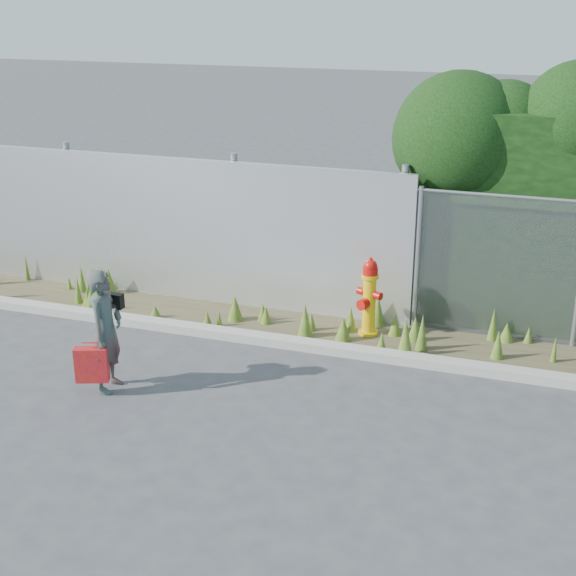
{
  "coord_description": "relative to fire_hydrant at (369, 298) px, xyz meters",
  "views": [
    {
      "loc": [
        2.69,
        -7.53,
        4.53
      ],
      "look_at": [
        -0.3,
        1.4,
        1.0
      ],
      "focal_mm": 50.0,
      "sensor_mm": 36.0,
      "label": 1
    }
  ],
  "objects": [
    {
      "name": "ground",
      "position": [
        -0.5,
        -2.51,
        -0.55
      ],
      "size": [
        80.0,
        80.0,
        0.0
      ],
      "primitive_type": "plane",
      "color": "#3D3D40",
      "rests_on": "ground"
    },
    {
      "name": "red_tote_bag",
      "position": [
        -2.67,
        -2.76,
        -0.15
      ],
      "size": [
        0.38,
        0.14,
        0.5
      ],
      "rotation": [
        0.0,
        0.0,
        0.35
      ],
      "color": "#A6092B"
    },
    {
      "name": "curb",
      "position": [
        -0.5,
        -0.71,
        -0.49
      ],
      "size": [
        16.0,
        0.22,
        0.12
      ],
      "primitive_type": "cube",
      "color": "#9B978C",
      "rests_on": "ground"
    },
    {
      "name": "corrugated_fence",
      "position": [
        -3.75,
        0.49,
        0.55
      ],
      "size": [
        8.5,
        0.21,
        2.3
      ],
      "color": "silver",
      "rests_on": "ground"
    },
    {
      "name": "black_shoulder_bag",
      "position": [
        -2.59,
        -2.3,
        0.5
      ],
      "size": [
        0.24,
        0.1,
        0.18
      ],
      "rotation": [
        0.0,
        0.0,
        -0.06
      ],
      "color": "black"
    },
    {
      "name": "fire_hydrant",
      "position": [
        0.0,
        0.0,
        0.0
      ],
      "size": [
        0.38,
        0.34,
        1.13
      ],
      "rotation": [
        0.0,
        0.0,
        -0.4
      ],
      "color": "#DDAB0B",
      "rests_on": "ground"
    },
    {
      "name": "woman",
      "position": [
        -2.59,
        -2.53,
        0.21
      ],
      "size": [
        0.4,
        0.58,
        1.51
      ],
      "primitive_type": "imported",
      "rotation": [
        0.0,
        0.0,
        1.65
      ],
      "color": "#116C5F",
      "rests_on": "ground"
    },
    {
      "name": "weed_strip",
      "position": [
        -1.19,
        -0.08,
        -0.41
      ],
      "size": [
        16.0,
        1.2,
        0.55
      ],
      "color": "#473E28",
      "rests_on": "ground"
    }
  ]
}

